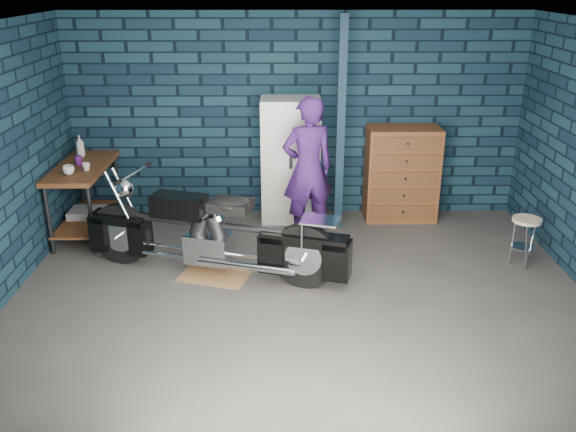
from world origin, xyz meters
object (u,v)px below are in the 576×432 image
workbench (86,200)px  motorcycle (214,228)px  storage_bin (91,220)px  locker (291,160)px  person (308,169)px  tool_chest (401,174)px  shop_stool (524,242)px

workbench → motorcycle: bearing=-34.1°
motorcycle → storage_bin: size_ratio=5.10×
locker → person: bearing=-70.9°
storage_bin → locker: bearing=9.6°
person → motorcycle: bearing=29.2°
workbench → tool_chest: size_ratio=1.11×
tool_chest → workbench: bearing=-173.3°
locker → tool_chest: locker is taller
motorcycle → person: 1.55m
storage_bin → tool_chest: tool_chest is taller
motorcycle → person: bearing=61.7°
shop_stool → motorcycle: bearing=-176.9°
tool_chest → shop_stool: tool_chest is taller
motorcycle → storage_bin: bearing=161.0°
locker → shop_stool: bearing=-29.4°
motorcycle → person: (1.06, 1.08, 0.33)m
workbench → person: size_ratio=0.78×
workbench → person: person is taller
person → locker: person is taller
workbench → storage_bin: workbench is taller
storage_bin → tool_chest: bearing=6.2°
motorcycle → tool_chest: (2.34, 1.67, 0.07)m
person → shop_stool: bearing=143.6°
storage_bin → tool_chest: size_ratio=0.40×
shop_stool → workbench: bearing=169.2°
locker → tool_chest: (1.49, 0.00, -0.19)m
workbench → person: bearing=-2.2°
motorcycle → locker: 1.89m
motorcycle → shop_stool: size_ratio=4.39×
tool_chest → shop_stool: bearing=-52.4°
workbench → locker: bearing=10.4°
motorcycle → person: person is taller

